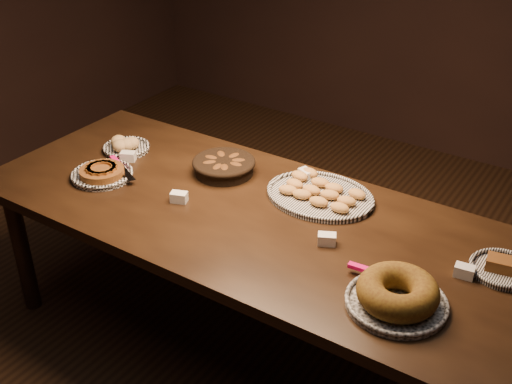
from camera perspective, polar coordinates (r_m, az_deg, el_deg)
The scene contains 9 objects.
ground at distance 3.16m, azimuth -0.77°, elevation -13.24°, with size 5.00×5.00×0.00m, color black.
buffet_table at distance 2.74m, azimuth -0.87°, elevation -2.94°, with size 2.40×1.00×0.75m.
apple_tart_plate at distance 3.03m, azimuth -13.50°, elevation 1.65°, with size 0.32×0.29×0.06m.
madeleine_platter at distance 2.80m, azimuth 5.68°, elevation -0.16°, with size 0.48×0.39×0.05m.
bundt_cake_plate at distance 2.23m, azimuth 12.44°, elevation -8.90°, with size 0.40×0.36×0.11m.
croissant_basket at distance 2.97m, azimuth -2.87°, elevation 2.41°, with size 0.35×0.35×0.07m.
bread_roll_plate at distance 3.25m, azimuth -11.54°, elevation 4.05°, with size 0.23×0.23×0.07m.
loaf_plate at distance 2.51m, azimuth 21.13°, elevation -6.34°, with size 0.24×0.24×0.06m.
tent_cards at distance 2.71m, azimuth 1.29°, elevation -1.00°, with size 1.72×0.55×0.04m.
Camera 1 is at (1.30, -1.89, 2.18)m, focal length 45.00 mm.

